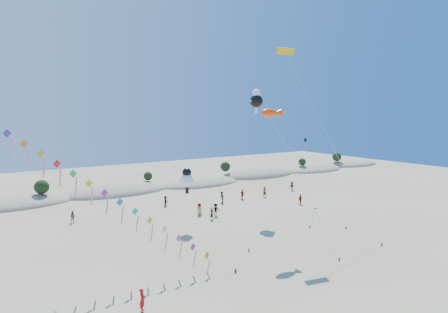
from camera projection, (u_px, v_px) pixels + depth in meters
ground at (302, 296)px, 28.01m from camera, size 160.00×160.00×0.00m
dune_ridge at (122, 191)px, 66.08m from camera, size 145.30×11.49×5.57m
kite_train at (34, 151)px, 28.89m from camera, size 27.24×13.06×21.02m
fish_kite at (271, 113)px, 39.54m from camera, size 2.73×8.96×14.19m
cartoon_kite_low at (187, 179)px, 44.44m from camera, size 2.23×11.33×7.26m
cartoon_kite_high at (256, 100)px, 51.47m from camera, size 4.61×13.86×17.02m
parafoil_kite at (287, 55)px, 42.10m from camera, size 5.87×10.54×21.04m
dark_kite at (306, 162)px, 54.92m from camera, size 11.48×12.01×9.95m
flyer_foreground at (142, 300)px, 25.78m from camera, size 0.63×0.72×1.67m
beachgoers at (222, 201)px, 55.50m from camera, size 37.94×11.30×1.84m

